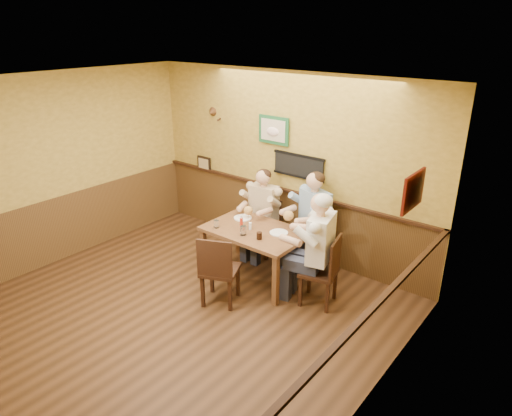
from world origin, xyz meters
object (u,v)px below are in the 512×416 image
Objects in this scene: chair_back_left at (264,228)px; chair_near_side at (220,268)px; diner_tan_shirt at (264,217)px; water_glass_left at (216,224)px; hot_sauce_bottle at (241,223)px; diner_blue_polo at (314,227)px; cola_tumbler at (259,236)px; chair_right_end at (319,270)px; salt_shaker at (250,226)px; dining_table at (255,235)px; pepper_shaker at (250,226)px; chair_back_right at (313,239)px; water_glass_mid at (243,231)px; diner_white_elder at (320,256)px.

chair_back_left is 1.48m from chair_near_side.
diner_tan_shirt is (0.00, 0.00, 0.19)m from chair_back_left.
water_glass_left is 0.61× the size of hot_sauce_bottle.
cola_tumbler is (-0.27, -0.94, 0.13)m from diner_blue_polo.
chair_right_end is 0.76× the size of diner_tan_shirt.
diner_blue_polo is 1.08m from hot_sauce_bottle.
dining_table is at bearing 36.80° from salt_shaker.
dining_table is 14.17× the size of pepper_shaker.
chair_near_side is at bearing -109.56° from cola_tumbler.
chair_right_end reaches higher than chair_back_right.
cola_tumbler is (0.59, -0.86, 0.17)m from diner_tan_shirt.
hot_sauce_bottle reaches higher than cola_tumbler.
dining_table is 1.47× the size of chair_right_end.
chair_near_side is at bearing -85.88° from diner_blue_polo.
chair_back_right is at bearing 74.00° from cola_tumbler.
diner_blue_polo is (0.50, 0.74, 0.01)m from dining_table.
dining_table is 0.29m from water_glass_mid.
hot_sauce_bottle is 1.77× the size of salt_shaker.
salt_shaker is 0.01m from pepper_shaker.
dining_table is at bearing -66.13° from diner_tan_shirt.
chair_back_left is 0.89m from diner_blue_polo.
chair_right_end is 1.15m from pepper_shaker.
chair_back_right is at bearing 0.40° from diner_tan_shirt.
chair_right_end is at bearing 4.58° from hot_sauce_bottle.
salt_shaker is at bearing 150.61° from cola_tumbler.
dining_table is 0.78m from chair_back_left.
chair_back_right reaches higher than water_glass_left.
chair_back_right is at bearing -157.43° from chair_right_end.
water_glass_left is at bearing -147.45° from hot_sauce_bottle.
pepper_shaker is at bearing -104.64° from chair_back_right.
chair_back_left is 7.99× the size of water_glass_left.
diner_white_elder is 13.95× the size of cola_tumbler.
chair_right_end is 1.15m from salt_shaker.
diner_blue_polo is at bearing -132.19° from chair_near_side.
dining_table is at bearing 31.59° from water_glass_left.
pepper_shaker is (-0.57, -0.77, 0.33)m from chair_back_right.
water_glass_mid is (-0.05, 0.53, 0.33)m from chair_near_side.
salt_shaker is at bearing -71.48° from diner_tan_shirt.
pepper_shaker is (-1.11, -0.04, 0.32)m from chair_right_end.
diner_blue_polo reaches higher than chair_back_left.
diner_blue_polo is 13.61× the size of pepper_shaker.
chair_back_right reaches higher than hot_sauce_bottle.
salt_shaker is (0.30, -0.70, 0.36)m from chair_back_left.
salt_shaker is 1.02× the size of pepper_shaker.
chair_back_right is 0.75× the size of diner_tan_shirt.
cola_tumbler is 0.33m from salt_shaker.
water_glass_mid is (0.45, 0.05, 0.01)m from water_glass_left.
water_glass_left is at bearing -111.86° from diner_blue_polo.
chair_back_right is 8.60× the size of water_glass_left.
water_glass_mid is at bearing -91.10° from chair_right_end.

